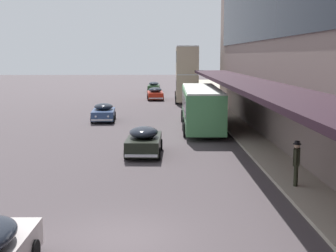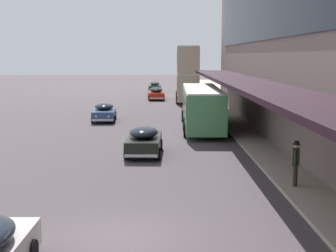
{
  "view_description": "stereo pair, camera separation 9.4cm",
  "coord_description": "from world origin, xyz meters",
  "views": [
    {
      "loc": [
        1.12,
        -13.37,
        5.42
      ],
      "look_at": [
        1.59,
        12.87,
        1.46
      ],
      "focal_mm": 50.0,
      "sensor_mm": 36.0,
      "label": 1
    },
    {
      "loc": [
        1.22,
        -13.37,
        5.42
      ],
      "look_at": [
        1.59,
        12.87,
        1.46
      ],
      "focal_mm": 50.0,
      "sensor_mm": 36.0,
      "label": 2
    }
  ],
  "objects": [
    {
      "name": "sedan_trailing_mid",
      "position": [
        -3.57,
        25.48,
        0.74
      ],
      "size": [
        2.09,
        4.31,
        1.48
      ],
      "color": "navy",
      "rests_on": "ground"
    },
    {
      "name": "sedan_second_mid",
      "position": [
        4.36,
        32.89,
        0.74
      ],
      "size": [
        1.87,
        4.31,
        1.49
      ],
      "color": "beige",
      "rests_on": "ground"
    },
    {
      "name": "pedestrian_at_kerb",
      "position": [
        6.67,
        5.09,
        1.18
      ],
      "size": [
        0.37,
        0.58,
        1.86
      ],
      "color": "#282A1C",
      "rests_on": "sidewalk_kerb"
    },
    {
      "name": "sedan_oncoming_front",
      "position": [
        0.25,
        56.85,
        0.77
      ],
      "size": [
        1.91,
        5.02,
        1.55
      ],
      "color": "#1D3B1E",
      "rests_on": "ground"
    },
    {
      "name": "sedan_far_back",
      "position": [
        0.25,
        11.96,
        0.78
      ],
      "size": [
        2.05,
        4.3,
        1.58
      ],
      "color": "black",
      "rests_on": "ground"
    },
    {
      "name": "sedan_second_near",
      "position": [
        0.56,
        44.58,
        0.76
      ],
      "size": [
        2.15,
        4.81,
        1.54
      ],
      "color": "#AD2010",
      "rests_on": "ground"
    },
    {
      "name": "transit_bus_kerbside_rear",
      "position": [
        4.29,
        42.26,
        3.5
      ],
      "size": [
        2.88,
        9.92,
        6.5
      ],
      "color": "tan",
      "rests_on": "ground"
    },
    {
      "name": "ground",
      "position": [
        0.0,
        0.0,
        0.0
      ],
      "size": [
        240.0,
        240.0,
        0.0
      ],
      "primitive_type": "plane",
      "color": "#4B4145"
    },
    {
      "name": "transit_bus_kerbside_front",
      "position": [
        4.2,
        21.09,
        1.77
      ],
      "size": [
        3.04,
        11.5,
        3.07
      ],
      "color": "#4E9458",
      "rests_on": "ground"
    }
  ]
}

